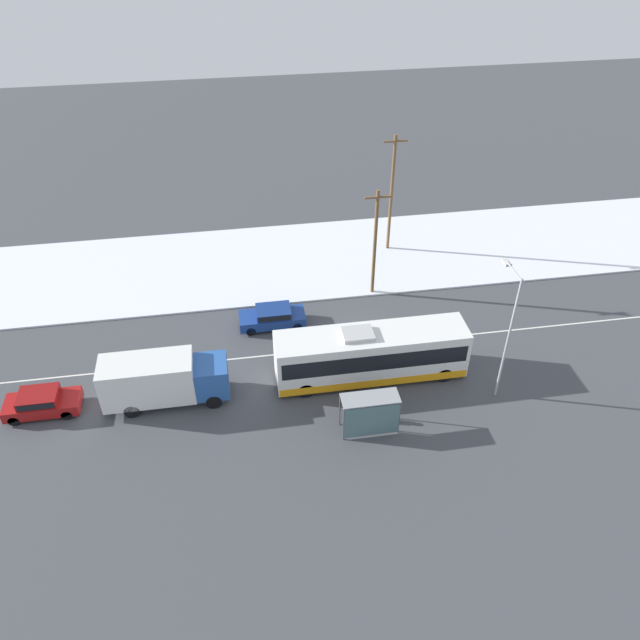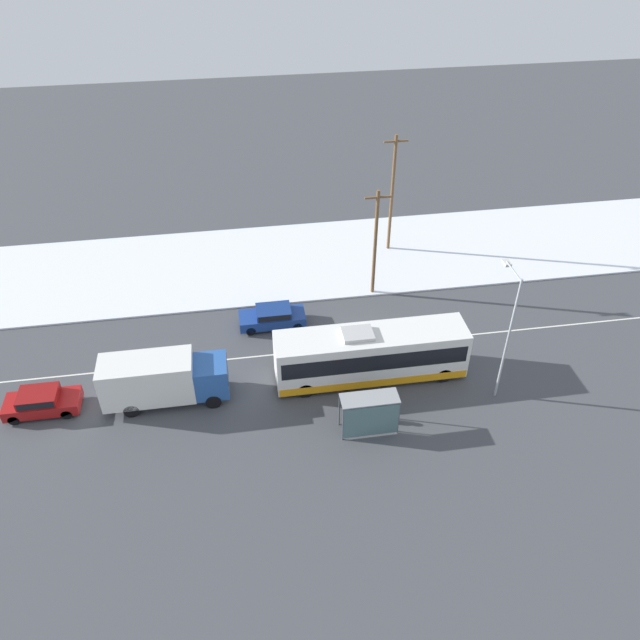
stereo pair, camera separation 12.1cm
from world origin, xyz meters
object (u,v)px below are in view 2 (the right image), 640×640
Objects in this scene: bus_shelter at (370,411)px; streetlamp at (508,323)px; city_bus at (371,355)px; parked_car_near_truck at (41,401)px; pedestrian_at_stop at (353,403)px; utility_pole_roadside at (375,242)px; utility_pole_snowlot at (392,193)px; box_truck at (162,379)px; sedan_car at (273,316)px.

streetlamp reaches higher than bus_shelter.
city_bus is 19.12m from parked_car_near_truck.
pedestrian_at_stop is 9.59m from streetlamp.
parked_car_near_truck is at bearing -157.80° from utility_pole_roadside.
pedestrian_at_stop is at bearing -109.98° from utility_pole_snowlot.
city_bus is 3.72m from pedestrian_at_stop.
bus_shelter is (-1.03, -4.51, -0.04)m from city_bus.
pedestrian_at_stop is (10.52, -3.06, -0.59)m from box_truck.
utility_pole_snowlot reaches higher than parked_car_near_truck.
streetlamp reaches higher than pedestrian_at_stop.
parked_car_near_truck is at bearing 174.80° from streetlamp.
box_truck is at bearing -1.42° from parked_car_near_truck.
parked_car_near_truck is (-19.10, -0.01, -0.93)m from city_bus.
bus_shelter is 0.33× the size of utility_pole_snowlot.
bus_shelter is at bearing -61.62° from pedestrian_at_stop.
sedan_car is (-5.34, 5.95, -0.95)m from city_bus.
streetlamp reaches higher than city_bus.
city_bus is 2.75× the size of parked_car_near_truck.
city_bus is 1.41× the size of utility_pole_roadside.
parked_car_near_truck is (-13.76, -5.96, 0.01)m from sedan_car.
city_bus is 3.62× the size of bus_shelter.
bus_shelter is 13.78m from utility_pole_roadside.
box_truck is 17.05m from utility_pole_roadside.
utility_pole_roadside reaches higher than bus_shelter.
bus_shelter is (18.08, -4.50, 0.90)m from parked_car_near_truck.
pedestrian_at_stop is (-1.71, -3.24, -0.61)m from city_bus.
utility_pole_snowlot is at bearing 71.90° from city_bus.
utility_pole_snowlot is (5.75, 18.96, 3.24)m from bus_shelter.
city_bus is at bearing 77.18° from bus_shelter.
city_bus is 4.62m from bus_shelter.
parked_car_near_truck is at bearing 178.58° from box_truck.
pedestrian_at_stop is at bearing 118.38° from bus_shelter.
box_truck is 19.63m from streetlamp.
sedan_car is 15.48m from streetlamp.
sedan_car is 11.35m from bus_shelter.
utility_pole_snowlot is at bearing 31.26° from parked_car_near_truck.
city_bus is at bearing 131.90° from sedan_car.
bus_shelter reaches higher than pedestrian_at_stop.
sedan_car is (6.89, 6.13, -0.93)m from box_truck.
parked_car_near_truck is 23.19m from utility_pole_roadside.
sedan_car is 0.54× the size of streetlamp.
city_bus reaches higher than parked_car_near_truck.
city_bus reaches higher than pedestrian_at_stop.
parked_car_near_truck is at bearing 23.40° from sedan_car.
streetlamp is (19.21, -2.20, 3.39)m from box_truck.
utility_pole_snowlot is (23.83, 14.46, 4.14)m from parked_car_near_truck.
parked_car_near_truck is 26.54m from streetlamp.
utility_pole_roadside is (3.84, 11.90, 3.12)m from pedestrian_at_stop.
bus_shelter reaches higher than parked_car_near_truck.
streetlamp is (8.69, 0.86, 3.97)m from pedestrian_at_stop.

